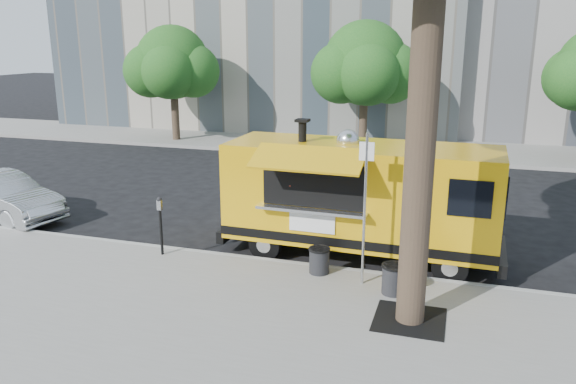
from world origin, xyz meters
The scene contains 13 objects.
ground centered at (0.00, 0.00, 0.00)m, with size 120.00×120.00×0.00m, color black.
sidewalk centered at (0.00, -4.00, 0.07)m, with size 60.00×6.00×0.15m, color gray.
curb centered at (0.00, -0.93, 0.07)m, with size 60.00×0.14×0.16m, color #999993.
far_sidewalk centered at (0.00, 13.50, 0.07)m, with size 60.00×5.00×0.15m, color gray.
tree_well centered at (2.60, -2.80, 0.15)m, with size 1.20×1.20×0.02m, color black.
far_tree_a centered at (-10.00, 12.30, 3.78)m, with size 3.42×3.42×5.36m.
far_tree_b centered at (-1.00, 12.70, 3.83)m, with size 3.60×3.60×5.50m.
sign_post centered at (1.55, -1.55, 1.85)m, with size 0.28×0.06×3.00m.
parking_meter centered at (-3.00, -1.35, 0.98)m, with size 0.11×0.11×1.33m.
food_truck centered at (1.13, 0.17, 1.44)m, with size 6.30×2.94×3.07m.
sedan centered at (-8.70, 0.00, 0.64)m, with size 1.35×3.86×1.27m, color #A9ACB0.
trash_bin_left centered at (0.61, -1.30, 0.44)m, with size 0.45×0.45×0.54m.
trash_bin_right centered at (2.19, -1.83, 0.46)m, with size 0.48×0.48×0.57m.
Camera 1 is at (3.22, -11.75, 4.79)m, focal length 35.00 mm.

